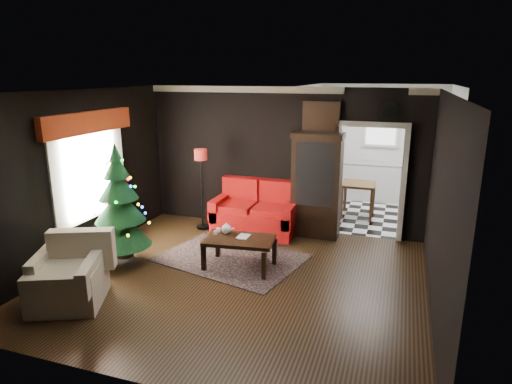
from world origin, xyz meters
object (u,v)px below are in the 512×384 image
(curio_cabinet, at_px, (317,188))
(wall_clock, at_px, (389,112))
(floor_lamp, at_px, (202,189))
(loveseat, at_px, (255,208))
(teapot, at_px, (226,229))
(armchair, at_px, (67,272))
(coffee_table, at_px, (240,253))
(kitchen_table, at_px, (358,200))
(christmas_tree, at_px, (119,203))

(curio_cabinet, height_order, wall_clock, wall_clock)
(curio_cabinet, relative_size, floor_lamp, 1.19)
(loveseat, height_order, teapot, loveseat)
(curio_cabinet, distance_m, armchair, 4.56)
(teapot, relative_size, wall_clock, 0.58)
(armchair, height_order, wall_clock, wall_clock)
(teapot, bearing_deg, coffee_table, -24.67)
(coffee_table, bearing_deg, floor_lamp, 132.28)
(curio_cabinet, bearing_deg, wall_clock, 8.53)
(wall_clock, distance_m, kitchen_table, 2.43)
(christmas_tree, bearing_deg, floor_lamp, 75.51)
(loveseat, relative_size, curio_cabinet, 0.89)
(kitchen_table, bearing_deg, coffee_table, -114.62)
(teapot, height_order, kitchen_table, kitchen_table)
(curio_cabinet, xyz_separation_m, kitchen_table, (0.65, 1.43, -0.57))
(curio_cabinet, relative_size, teapot, 10.30)
(christmas_tree, relative_size, teapot, 9.81)
(wall_clock, bearing_deg, teapot, -140.57)
(floor_lamp, distance_m, armchair, 3.34)
(curio_cabinet, relative_size, kitchen_table, 2.53)
(curio_cabinet, height_order, teapot, curio_cabinet)
(coffee_table, bearing_deg, loveseat, 99.96)
(christmas_tree, relative_size, wall_clock, 5.65)
(teapot, distance_m, kitchen_table, 3.65)
(coffee_table, xyz_separation_m, kitchen_table, (1.51, 3.30, 0.12))
(floor_lamp, xyz_separation_m, kitchen_table, (2.86, 1.81, -0.46))
(curio_cabinet, xyz_separation_m, coffee_table, (-0.86, -1.87, -0.69))
(armchair, bearing_deg, loveseat, 42.80)
(curio_cabinet, relative_size, coffee_table, 1.74)
(teapot, bearing_deg, wall_clock, 39.43)
(christmas_tree, bearing_deg, kitchen_table, 48.22)
(curio_cabinet, bearing_deg, loveseat, -169.17)
(armchair, distance_m, kitchen_table, 6.08)
(coffee_table, bearing_deg, teapot, 155.33)
(floor_lamp, bearing_deg, armchair, -97.83)
(armchair, bearing_deg, kitchen_table, 33.48)
(christmas_tree, distance_m, armchair, 1.46)
(curio_cabinet, height_order, coffee_table, curio_cabinet)
(coffee_table, bearing_deg, armchair, -135.02)
(teapot, bearing_deg, curio_cabinet, 56.87)
(floor_lamp, bearing_deg, coffee_table, -47.72)
(curio_cabinet, distance_m, wall_clock, 1.88)
(loveseat, xyz_separation_m, armchair, (-1.51, -3.45, -0.04))
(armchair, relative_size, coffee_table, 0.88)
(coffee_table, bearing_deg, kitchen_table, 65.38)
(loveseat, xyz_separation_m, christmas_tree, (-1.57, -2.12, 0.55))
(coffee_table, height_order, teapot, teapot)
(loveseat, bearing_deg, curio_cabinet, 10.83)
(loveseat, height_order, floor_lamp, floor_lamp)
(loveseat, bearing_deg, wall_clock, 9.66)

